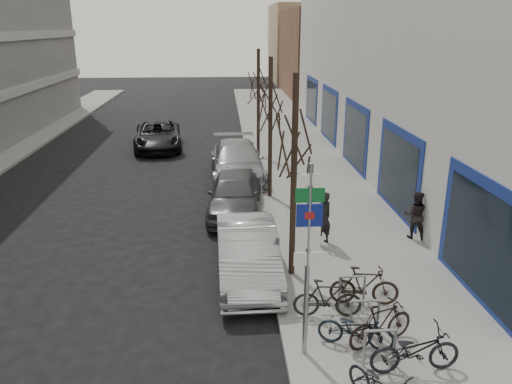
{
  "coord_description": "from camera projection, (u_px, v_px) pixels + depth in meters",
  "views": [
    {
      "loc": [
        0.83,
        -8.64,
        6.57
      ],
      "look_at": [
        1.73,
        4.99,
        2.0
      ],
      "focal_mm": 35.0,
      "sensor_mm": 36.0,
      "label": 1
    }
  ],
  "objects": [
    {
      "name": "ground",
      "position": [
        188.0,
        363.0,
        10.21
      ],
      "size": [
        120.0,
        120.0,
        0.0
      ],
      "primitive_type": "plane",
      "color": "black",
      "rests_on": "ground"
    },
    {
      "name": "sidewalk_east",
      "position": [
        317.0,
        197.0,
        19.93
      ],
      "size": [
        5.0,
        70.0,
        0.15
      ],
      "primitive_type": "cube",
      "color": "slate",
      "rests_on": "ground"
    },
    {
      "name": "brick_building_far",
      "position": [
        350.0,
        54.0,
        47.6
      ],
      "size": [
        12.0,
        14.0,
        8.0
      ],
      "primitive_type": "cube",
      "color": "brown",
      "rests_on": "ground"
    },
    {
      "name": "tan_building_far",
      "position": [
        324.0,
        43.0,
        61.66
      ],
      "size": [
        13.0,
        12.0,
        9.0
      ],
      "primitive_type": "cube",
      "color": "#937A5B",
      "rests_on": "ground"
    },
    {
      "name": "highway_sign_pole",
      "position": [
        308.0,
        251.0,
        9.57
      ],
      "size": [
        0.55,
        0.1,
        4.2
      ],
      "color": "gray",
      "rests_on": "ground"
    },
    {
      "name": "bike_rack",
      "position": [
        365.0,
        313.0,
        10.8
      ],
      "size": [
        0.66,
        2.26,
        0.83
      ],
      "color": "gray",
      "rests_on": "sidewalk_east"
    },
    {
      "name": "tree_near",
      "position": [
        295.0,
        130.0,
        12.38
      ],
      "size": [
        1.8,
        1.8,
        5.5
      ],
      "color": "black",
      "rests_on": "ground"
    },
    {
      "name": "tree_mid",
      "position": [
        271.0,
        95.0,
        18.53
      ],
      "size": [
        1.8,
        1.8,
        5.5
      ],
      "color": "black",
      "rests_on": "ground"
    },
    {
      "name": "tree_far",
      "position": [
        258.0,
        78.0,
        24.68
      ],
      "size": [
        1.8,
        1.8,
        5.5
      ],
      "color": "black",
      "rests_on": "ground"
    },
    {
      "name": "meter_front",
      "position": [
        277.0,
        256.0,
        12.89
      ],
      "size": [
        0.1,
        0.08,
        1.27
      ],
      "color": "gray",
      "rests_on": "sidewalk_east"
    },
    {
      "name": "meter_mid",
      "position": [
        261.0,
        189.0,
        18.09
      ],
      "size": [
        0.1,
        0.08,
        1.27
      ],
      "color": "gray",
      "rests_on": "sidewalk_east"
    },
    {
      "name": "meter_back",
      "position": [
        252.0,
        153.0,
        23.3
      ],
      "size": [
        0.1,
        0.08,
        1.27
      ],
      "color": "gray",
      "rests_on": "sidewalk_east"
    },
    {
      "name": "bike_near_right",
      "position": [
        381.0,
        323.0,
        10.43
      ],
      "size": [
        1.71,
        1.1,
        1.0
      ],
      "primitive_type": "imported",
      "rotation": [
        0.0,
        0.0,
        1.97
      ],
      "color": "black",
      "rests_on": "sidewalk_east"
    },
    {
      "name": "bike_mid_curb",
      "position": [
        356.0,
        326.0,
        10.37
      ],
      "size": [
        1.66,
        1.0,
        0.97
      ],
      "primitive_type": "imported",
      "rotation": [
        0.0,
        0.0,
        1.22
      ],
      "color": "black",
      "rests_on": "sidewalk_east"
    },
    {
      "name": "bike_mid_inner",
      "position": [
        328.0,
        298.0,
        11.43
      ],
      "size": [
        1.63,
        0.6,
        0.97
      ],
      "primitive_type": "imported",
      "rotation": [
        0.0,
        0.0,
        1.49
      ],
      "color": "black",
      "rests_on": "sidewalk_east"
    },
    {
      "name": "bike_far_curb",
      "position": [
        415.0,
        347.0,
        9.59
      ],
      "size": [
        1.84,
        0.66,
        1.1
      ],
      "primitive_type": "imported",
      "rotation": [
        0.0,
        0.0,
        1.63
      ],
      "color": "black",
      "rests_on": "sidewalk_east"
    },
    {
      "name": "bike_far_inner",
      "position": [
        364.0,
        285.0,
        11.94
      ],
      "size": [
        1.73,
        0.74,
        1.02
      ],
      "primitive_type": "imported",
      "rotation": [
        0.0,
        0.0,
        1.42
      ],
      "color": "black",
      "rests_on": "sidewalk_east"
    },
    {
      "name": "parked_car_front",
      "position": [
        247.0,
        252.0,
        13.46
      ],
      "size": [
        1.7,
        4.57,
        1.49
      ],
      "primitive_type": "imported",
      "rotation": [
        0.0,
        0.0,
        0.03
      ],
      "color": "#B9B9BF",
      "rests_on": "ground"
    },
    {
      "name": "parked_car_mid",
      "position": [
        235.0,
        194.0,
        18.08
      ],
      "size": [
        2.17,
        4.68,
        1.55
      ],
      "primitive_type": "imported",
      "rotation": [
        0.0,
        0.0,
        -0.08
      ],
      "color": "#47474C",
      "rests_on": "ground"
    },
    {
      "name": "parked_car_back",
      "position": [
        237.0,
        162.0,
        22.18
      ],
      "size": [
        2.49,
        5.69,
        1.63
      ],
      "primitive_type": "imported",
      "rotation": [
        0.0,
        0.0,
        0.04
      ],
      "color": "#949498",
      "rests_on": "ground"
    },
    {
      "name": "lane_car",
      "position": [
        158.0,
        135.0,
        27.83
      ],
      "size": [
        3.02,
        5.6,
        1.49
      ],
      "primitive_type": "imported",
      "rotation": [
        0.0,
        0.0,
        0.1
      ],
      "color": "black",
      "rests_on": "ground"
    },
    {
      "name": "pedestrian_near",
      "position": [
        323.0,
        218.0,
        15.22
      ],
      "size": [
        0.73,
        0.64,
        1.68
      ],
      "primitive_type": "imported",
      "rotation": [
        0.0,
        0.0,
        3.64
      ],
      "color": "black",
      "rests_on": "sidewalk_east"
    },
    {
      "name": "pedestrian_far",
      "position": [
        416.0,
        215.0,
        15.65
      ],
      "size": [
        0.68,
        0.58,
        1.56
      ],
      "primitive_type": "imported",
      "rotation": [
        0.0,
        0.0,
        2.76
      ],
      "color": "black",
      "rests_on": "sidewalk_east"
    }
  ]
}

